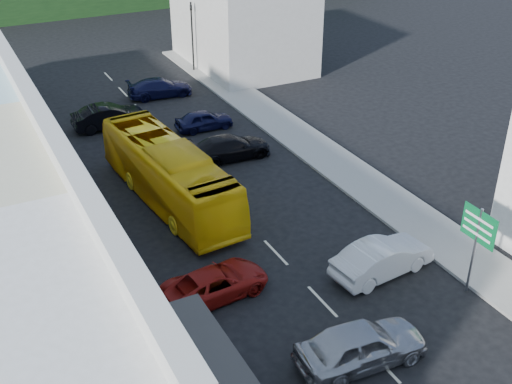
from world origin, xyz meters
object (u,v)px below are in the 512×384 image
at_px(traffic_signal, 192,38).
at_px(car_silver, 361,347).
at_px(pedestrian_left, 92,291).
at_px(car_white, 382,260).
at_px(direction_sign, 474,251).
at_px(bus, 169,174).
at_px(car_red, 216,281).

bearing_deg(traffic_signal, car_silver, 99.42).
distance_m(car_silver, pedestrian_left, 10.68).
bearing_deg(car_white, direction_sign, -143.49).
bearing_deg(direction_sign, pedestrian_left, 158.11).
xyz_separation_m(car_white, pedestrian_left, (-11.83, 3.18, 0.30)).
height_order(car_white, direction_sign, direction_sign).
height_order(car_silver, direction_sign, direction_sign).
relative_size(bus, direction_sign, 2.91).
distance_m(car_silver, car_white, 5.72).
height_order(pedestrian_left, traffic_signal, traffic_signal).
relative_size(pedestrian_left, direction_sign, 0.43).
distance_m(bus, direction_sign, 15.42).
relative_size(bus, car_red, 2.52).
distance_m(bus, car_white, 11.89).
relative_size(car_silver, car_red, 0.96).
xyz_separation_m(car_silver, car_red, (-3.04, 5.95, 0.00)).
bearing_deg(car_red, car_white, -110.88).
relative_size(car_red, direction_sign, 1.15).
bearing_deg(direction_sign, bus, 123.35).
distance_m(car_white, car_red, 7.29).
xyz_separation_m(car_red, traffic_signal, (10.31, 27.69, 2.09)).
bearing_deg(pedestrian_left, car_red, -99.22).
xyz_separation_m(car_red, direction_sign, (9.51, -4.52, 1.29)).
distance_m(car_red, traffic_signal, 29.62).
bearing_deg(pedestrian_left, car_silver, -126.76).
xyz_separation_m(car_silver, pedestrian_left, (-7.83, 7.26, 0.30)).
distance_m(car_red, pedestrian_left, 4.98).
height_order(bus, car_red, bus).
distance_m(bus, pedestrian_left, 9.23).
xyz_separation_m(bus, direction_sign, (8.41, -12.92, 0.44)).
bearing_deg(direction_sign, car_red, 154.89).
height_order(bus, pedestrian_left, bus).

